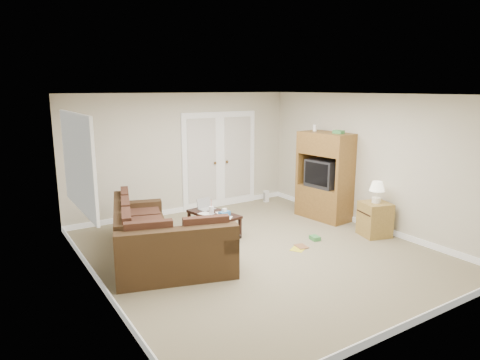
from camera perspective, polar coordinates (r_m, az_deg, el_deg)
floor at (r=7.02m, az=2.44°, el=-9.53°), size 5.50×5.50×0.00m
ceiling at (r=6.52m, az=2.64°, el=11.33°), size 5.00×5.50×0.02m
wall_left at (r=5.65m, az=-18.77°, el=-2.26°), size 0.02×5.50×2.50m
wall_right at (r=8.32m, az=16.81°, el=2.36°), size 0.02×5.50×2.50m
wall_back at (r=9.02m, az=-7.52°, el=3.50°), size 5.00×0.02×2.50m
wall_front at (r=4.75m, az=21.98°, el=-5.21°), size 5.00×0.02×2.50m
baseboards at (r=7.00m, az=2.45°, el=-9.15°), size 5.00×5.50×0.10m
french_doors at (r=9.40m, az=-2.70°, el=2.62°), size 1.80×0.05×2.13m
window_left at (r=6.55m, az=-20.76°, el=2.21°), size 0.05×1.92×1.42m
sectional_sofa at (r=6.70m, az=-11.26°, el=-8.05°), size 1.83×2.88×0.78m
coffee_table at (r=7.74m, az=-3.55°, el=-5.68°), size 0.66×1.07×0.68m
tv_armoire at (r=8.72m, az=11.32°, el=0.60°), size 0.72×1.15×1.87m
side_cabinet at (r=8.00m, az=17.56°, el=-4.64°), size 0.58×0.58×0.99m
space_heater at (r=9.95m, az=3.52°, el=-2.18°), size 0.11×0.09×0.26m
floor_magazine at (r=7.19m, az=7.75°, el=-9.08°), size 0.33×0.31×0.01m
floor_greenbox at (r=7.62m, az=9.95°, el=-7.63°), size 0.16×0.20×0.07m
floor_book at (r=7.24m, az=7.60°, el=-8.87°), size 0.20×0.26×0.02m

